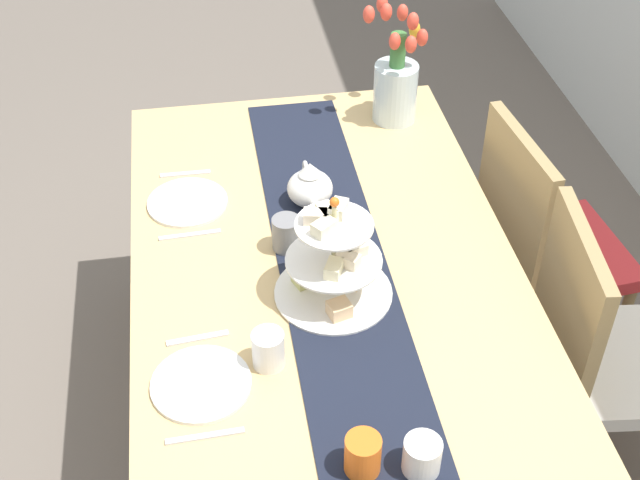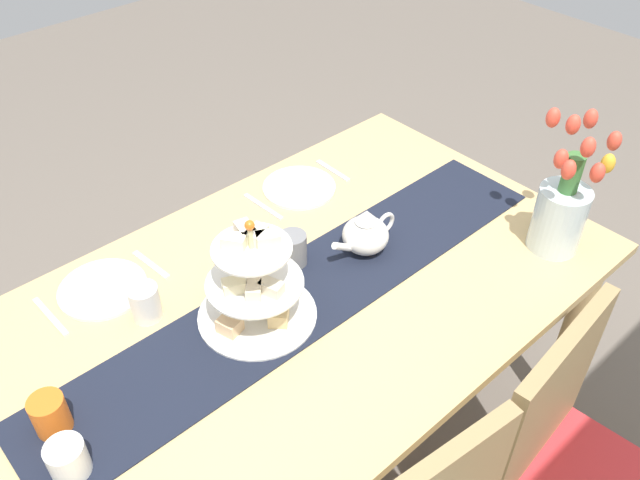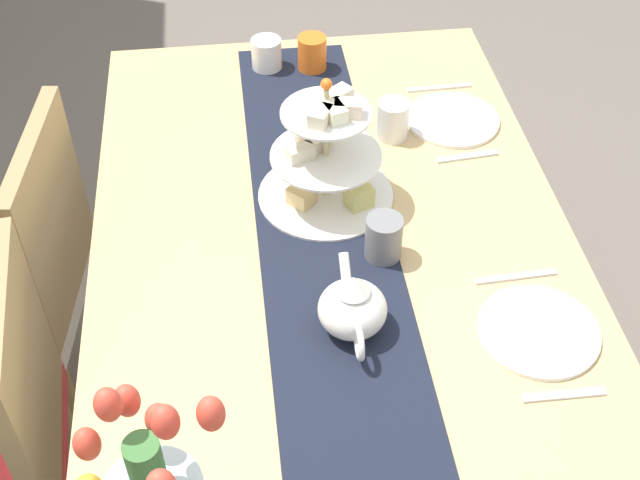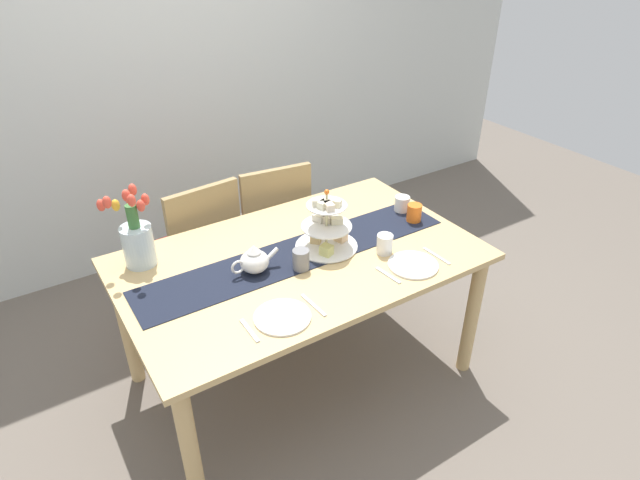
# 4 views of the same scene
# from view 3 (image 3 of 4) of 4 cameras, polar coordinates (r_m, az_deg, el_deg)

# --- Properties ---
(ground_plane) EXTENTS (8.00, 8.00, 0.00)m
(ground_plane) POSITION_cam_3_polar(r_m,az_deg,el_deg) (2.34, 0.79, -13.53)
(ground_plane) COLOR #6B6056
(dining_table) EXTENTS (1.66, 1.02, 0.75)m
(dining_table) POSITION_cam_3_polar(r_m,az_deg,el_deg) (1.82, 0.98, -2.41)
(dining_table) COLOR tan
(dining_table) RESTS_ON ground_plane
(chair_right) EXTENTS (0.47, 0.47, 0.91)m
(chair_right) POSITION_cam_3_polar(r_m,az_deg,el_deg) (2.15, -19.79, -2.39)
(chair_right) COLOR #9C8254
(chair_right) RESTS_ON ground_plane
(table_runner) EXTENTS (1.56, 0.29, 0.00)m
(table_runner) POSITION_cam_3_polar(r_m,az_deg,el_deg) (1.75, 0.44, -0.23)
(table_runner) COLOR black
(table_runner) RESTS_ON dining_table
(tiered_cake_stand) EXTENTS (0.30, 0.30, 0.30)m
(tiered_cake_stand) POSITION_cam_3_polar(r_m,az_deg,el_deg) (1.80, 0.43, 5.50)
(tiered_cake_stand) COLOR beige
(tiered_cake_stand) RESTS_ON table_runner
(teapot) EXTENTS (0.24, 0.13, 0.14)m
(teapot) POSITION_cam_3_polar(r_m,az_deg,el_deg) (1.55, 2.23, -4.64)
(teapot) COLOR white
(teapot) RESTS_ON table_runner
(cream_jug) EXTENTS (0.08, 0.08, 0.08)m
(cream_jug) POSITION_cam_3_polar(r_m,az_deg,el_deg) (2.27, -3.67, 12.53)
(cream_jug) COLOR white
(cream_jug) RESTS_ON dining_table
(dinner_plate_left) EXTENTS (0.23, 0.23, 0.01)m
(dinner_plate_left) POSITION_cam_3_polar(r_m,az_deg,el_deg) (1.64, 14.68, -6.04)
(dinner_plate_left) COLOR white
(dinner_plate_left) RESTS_ON dining_table
(fork_left) EXTENTS (0.02, 0.15, 0.01)m
(fork_left) POSITION_cam_3_polar(r_m,az_deg,el_deg) (1.56, 16.29, -10.10)
(fork_left) COLOR silver
(fork_left) RESTS_ON dining_table
(knife_left) EXTENTS (0.02, 0.17, 0.01)m
(knife_left) POSITION_cam_3_polar(r_m,az_deg,el_deg) (1.73, 13.21, -2.45)
(knife_left) COLOR silver
(knife_left) RESTS_ON dining_table
(dinner_plate_right) EXTENTS (0.23, 0.23, 0.01)m
(dinner_plate_right) POSITION_cam_3_polar(r_m,az_deg,el_deg) (2.11, 9.03, 8.11)
(dinner_plate_right) COLOR white
(dinner_plate_right) RESTS_ON dining_table
(fork_right) EXTENTS (0.03, 0.15, 0.01)m
(fork_right) POSITION_cam_3_polar(r_m,az_deg,el_deg) (2.00, 10.00, 5.63)
(fork_right) COLOR silver
(fork_right) RESTS_ON dining_table
(knife_right) EXTENTS (0.02, 0.17, 0.01)m
(knife_right) POSITION_cam_3_polar(r_m,az_deg,el_deg) (2.22, 8.13, 10.25)
(knife_right) COLOR silver
(knife_right) RESTS_ON dining_table
(mug_grey) EXTENTS (0.08, 0.08, 0.09)m
(mug_grey) POSITION_cam_3_polar(r_m,az_deg,el_deg) (1.70, 4.36, 0.17)
(mug_grey) COLOR slate
(mug_grey) RESTS_ON table_runner
(mug_white_text) EXTENTS (0.08, 0.08, 0.09)m
(mug_white_text) POSITION_cam_3_polar(r_m,az_deg,el_deg) (2.02, 5.00, 8.16)
(mug_white_text) COLOR white
(mug_white_text) RESTS_ON dining_table
(mug_orange) EXTENTS (0.08, 0.08, 0.09)m
(mug_orange) POSITION_cam_3_polar(r_m,az_deg,el_deg) (2.26, -0.54, 12.60)
(mug_orange) COLOR orange
(mug_orange) RESTS_ON dining_table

